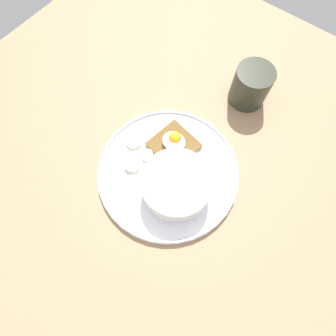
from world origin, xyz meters
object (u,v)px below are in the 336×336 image
(poached_egg, at_px, (174,141))
(banana_slice_left, at_px, (132,165))
(oatmeal_bowl, at_px, (176,185))
(banana_slice_front, at_px, (134,142))
(coffee_mug, at_px, (251,86))
(toast_slice, at_px, (174,145))
(banana_slice_back, at_px, (146,157))

(poached_egg, bearing_deg, banana_slice_left, -114.27)
(oatmeal_bowl, xyz_separation_m, banana_slice_left, (-0.11, -0.01, -0.02))
(banana_slice_left, bearing_deg, banana_slice_front, 126.93)
(poached_egg, distance_m, banana_slice_left, 0.10)
(banana_slice_left, distance_m, coffee_mug, 0.33)
(banana_slice_left, height_order, coffee_mug, coffee_mug)
(coffee_mug, bearing_deg, toast_slice, -104.88)
(oatmeal_bowl, height_order, banana_slice_back, oatmeal_bowl)
(toast_slice, relative_size, banana_slice_back, 2.75)
(poached_egg, xyz_separation_m, banana_slice_back, (-0.03, -0.06, -0.02))
(oatmeal_bowl, bearing_deg, toast_slice, 129.47)
(coffee_mug, bearing_deg, poached_egg, -105.03)
(oatmeal_bowl, distance_m, poached_egg, 0.10)
(oatmeal_bowl, height_order, poached_egg, oatmeal_bowl)
(poached_egg, relative_size, banana_slice_front, 1.49)
(banana_slice_left, bearing_deg, coffee_mug, 72.05)
(poached_egg, distance_m, banana_slice_front, 0.09)
(banana_slice_front, height_order, banana_slice_back, banana_slice_back)
(banana_slice_back, bearing_deg, oatmeal_bowl, -11.00)
(oatmeal_bowl, relative_size, poached_egg, 2.63)
(banana_slice_back, distance_m, coffee_mug, 0.29)
(banana_slice_back, bearing_deg, toast_slice, 63.18)
(oatmeal_bowl, distance_m, banana_slice_front, 0.15)
(poached_egg, height_order, coffee_mug, coffee_mug)
(oatmeal_bowl, bearing_deg, banana_slice_left, -172.50)
(oatmeal_bowl, bearing_deg, banana_slice_back, 169.00)
(poached_egg, bearing_deg, banana_slice_back, -116.11)
(coffee_mug, bearing_deg, banana_slice_front, -116.56)
(toast_slice, relative_size, banana_slice_front, 2.94)
(banana_slice_front, bearing_deg, coffee_mug, 63.44)
(banana_slice_front, bearing_deg, banana_slice_left, -53.07)
(poached_egg, height_order, banana_slice_back, poached_egg)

